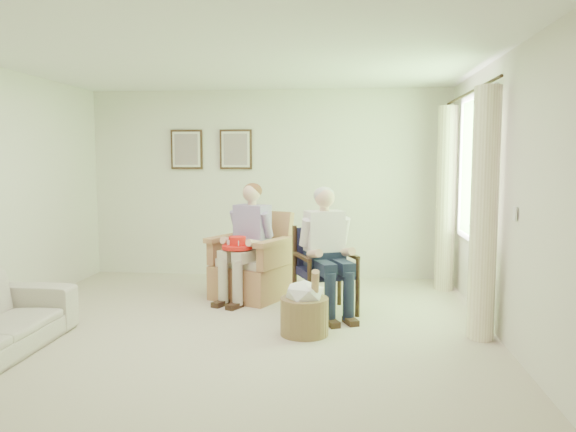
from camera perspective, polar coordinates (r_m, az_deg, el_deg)
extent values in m
plane|color=beige|center=(5.39, -6.06, -12.08)|extent=(5.50, 5.50, 0.00)
cube|color=silver|center=(7.84, -2.01, 3.27)|extent=(5.00, 0.04, 2.60)
cube|color=silver|center=(2.53, -19.35, -2.65)|extent=(5.00, 0.04, 2.60)
cube|color=silver|center=(5.22, 21.70, 1.52)|extent=(0.04, 5.50, 2.60)
cube|color=white|center=(5.21, -6.38, 16.25)|extent=(5.00, 5.50, 0.02)
cube|color=#2D6B23|center=(6.37, 18.59, 4.60)|extent=(0.02, 1.40, 1.50)
cube|color=white|center=(6.40, 18.74, 11.60)|extent=(0.04, 1.52, 0.06)
cube|color=white|center=(6.43, 18.27, -2.36)|extent=(0.04, 1.52, 0.06)
cylinder|color=#382114|center=(6.38, 17.94, 11.82)|extent=(0.03, 2.50, 0.03)
cylinder|color=#FFEEC7|center=(5.41, 19.27, 0.15)|extent=(0.34, 0.34, 2.30)
cylinder|color=#FFEEC7|center=(7.32, 15.74, 1.69)|extent=(0.34, 0.34, 2.30)
cube|color=#382114|center=(8.05, -10.25, 6.67)|extent=(0.45, 0.03, 0.55)
cube|color=silver|center=(8.03, -10.29, 6.67)|extent=(0.39, 0.01, 0.49)
cube|color=tan|center=(8.02, -10.31, 6.67)|extent=(0.33, 0.01, 0.43)
cube|color=#382114|center=(7.88, -5.32, 6.75)|extent=(0.45, 0.03, 0.55)
cube|color=silver|center=(7.86, -5.35, 6.75)|extent=(0.39, 0.01, 0.49)
cube|color=tan|center=(7.85, -5.36, 6.76)|extent=(0.33, 0.01, 0.43)
cube|color=tan|center=(6.74, -3.75, -6.62)|extent=(0.76, 0.74, 0.40)
cube|color=beige|center=(6.67, -3.80, -4.60)|extent=(0.59, 0.57, 0.09)
cube|color=tan|center=(6.95, -3.34, -1.86)|extent=(0.70, 0.22, 0.60)
cube|color=tan|center=(6.74, -6.72, -3.61)|extent=(0.09, 0.68, 0.28)
cube|color=tan|center=(6.63, -0.76, -3.74)|extent=(0.09, 0.68, 0.28)
cylinder|color=black|center=(5.89, 1.08, -8.51)|extent=(0.05, 0.05, 0.39)
cylinder|color=black|center=(5.87, 6.34, -8.59)|extent=(0.05, 0.05, 0.39)
cylinder|color=black|center=(6.37, 1.46, -7.39)|extent=(0.05, 0.05, 0.39)
cylinder|color=black|center=(6.35, 6.31, -7.46)|extent=(0.05, 0.05, 0.39)
cube|color=#1A1939|center=(6.06, 3.81, -5.77)|extent=(0.52, 0.50, 0.09)
cube|color=#1A1939|center=(6.25, 3.91, -3.16)|extent=(0.48, 0.06, 0.45)
cube|color=#C0B19B|center=(6.64, -3.81, -3.27)|extent=(0.40, 0.26, 0.16)
cube|color=#9B85BC|center=(6.62, -3.80, -0.84)|extent=(0.39, 0.24, 0.46)
sphere|color=#DDAD8E|center=(6.58, -3.83, 2.35)|extent=(0.21, 0.21, 0.21)
ellipsoid|color=brown|center=(6.60, -3.80, 2.58)|extent=(0.22, 0.22, 0.18)
cube|color=#C0B19B|center=(6.45, -5.01, -3.99)|extent=(0.14, 0.44, 0.13)
cube|color=#C0B19B|center=(6.42, -3.25, -4.03)|extent=(0.14, 0.44, 0.13)
cylinder|color=#C0B19B|center=(6.31, -5.33, -6.74)|extent=(0.12, 0.12, 0.50)
cylinder|color=#C0B19B|center=(6.28, -3.53, -6.79)|extent=(0.12, 0.12, 0.50)
cube|color=#182036|center=(6.03, 3.82, -4.32)|extent=(0.40, 0.26, 0.16)
cube|color=white|center=(6.01, 3.85, -1.66)|extent=(0.39, 0.24, 0.46)
sphere|color=#DDAD8E|center=(5.96, 3.87, 1.85)|extent=(0.21, 0.21, 0.21)
ellipsoid|color=#B7B2AD|center=(5.98, 3.88, 2.11)|extent=(0.22, 0.22, 0.18)
cube|color=#182036|center=(5.83, 2.75, -5.18)|extent=(0.14, 0.44, 0.13)
cube|color=#182036|center=(5.82, 4.73, -5.20)|extent=(0.14, 0.44, 0.13)
cylinder|color=#182036|center=(5.69, 2.63, -8.19)|extent=(0.12, 0.12, 0.49)
cylinder|color=#182036|center=(5.68, 4.66, -8.22)|extent=(0.12, 0.12, 0.49)
cylinder|color=red|center=(6.40, -5.17, -3.17)|extent=(0.35, 0.35, 0.04)
cylinder|color=red|center=(6.39, -5.17, -2.63)|extent=(0.20, 0.20, 0.12)
cube|color=white|center=(6.37, -4.27, -2.65)|extent=(0.04, 0.01, 0.05)
cube|color=white|center=(6.48, -4.73, -2.51)|extent=(0.02, 0.05, 0.05)
cube|color=white|center=(6.47, -5.79, -2.54)|extent=(0.04, 0.03, 0.05)
cube|color=white|center=(6.35, -6.01, -2.70)|extent=(0.04, 0.03, 0.05)
cube|color=white|center=(6.29, -5.06, -2.77)|extent=(0.02, 0.05, 0.05)
cylinder|color=tan|center=(5.37, 1.67, -10.14)|extent=(0.56, 0.56, 0.35)
ellipsoid|color=white|center=(5.31, 1.68, -7.78)|extent=(0.40, 0.40, 0.24)
cylinder|color=#A57F56|center=(5.26, 2.74, -7.93)|extent=(0.18, 0.32, 0.53)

